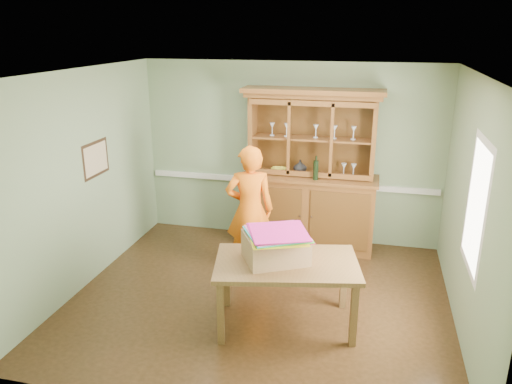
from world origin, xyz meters
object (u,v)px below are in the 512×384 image
(dining_table, at_px, (287,269))
(cardboard_box, at_px, (276,248))
(china_hutch, at_px, (309,193))
(person, at_px, (250,210))

(dining_table, distance_m, cardboard_box, 0.27)
(china_hutch, height_order, person, china_hutch)
(person, bearing_deg, dining_table, 104.67)
(china_hutch, height_order, cardboard_box, china_hutch)
(dining_table, xyz_separation_m, person, (-0.71, 1.17, 0.20))
(person, bearing_deg, cardboard_box, 100.16)
(cardboard_box, bearing_deg, china_hutch, 88.27)
(china_hutch, relative_size, person, 1.35)
(china_hutch, distance_m, cardboard_box, 2.18)
(person, bearing_deg, china_hutch, -138.76)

